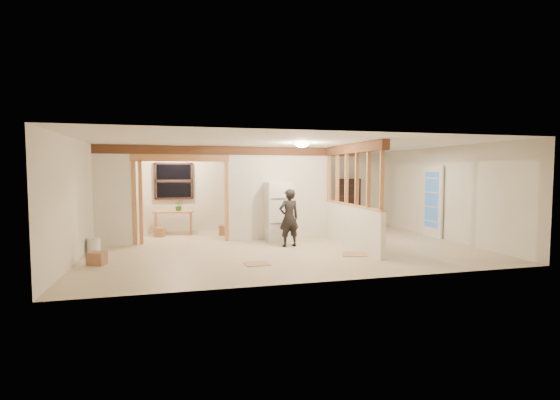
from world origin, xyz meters
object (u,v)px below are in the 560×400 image
object	(u,v)px
refrigerator	(278,212)
shop_vac	(114,226)
woman	(289,218)
bookshelf	(348,203)
work_table	(174,223)

from	to	relation	value
refrigerator	shop_vac	xyz separation A→B (m)	(-4.27, 1.41, -0.43)
woman	shop_vac	world-z (taller)	woman
refrigerator	bookshelf	size ratio (longest dim) A/B	0.98
woman	bookshelf	world-z (taller)	bookshelf
refrigerator	work_table	xyz separation A→B (m)	(-2.70, 1.86, -0.44)
refrigerator	woman	world-z (taller)	refrigerator
woman	refrigerator	bearing A→B (deg)	-95.29
shop_vac	work_table	bearing A→B (deg)	15.83
woman	work_table	bearing A→B (deg)	-53.53
bookshelf	refrigerator	bearing A→B (deg)	-143.18
shop_vac	woman	bearing A→B (deg)	-27.67
woman	work_table	world-z (taller)	woman
woman	shop_vac	distance (m)	4.90
woman	shop_vac	size ratio (longest dim) A/B	2.05
work_table	shop_vac	size ratio (longest dim) A/B	1.58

